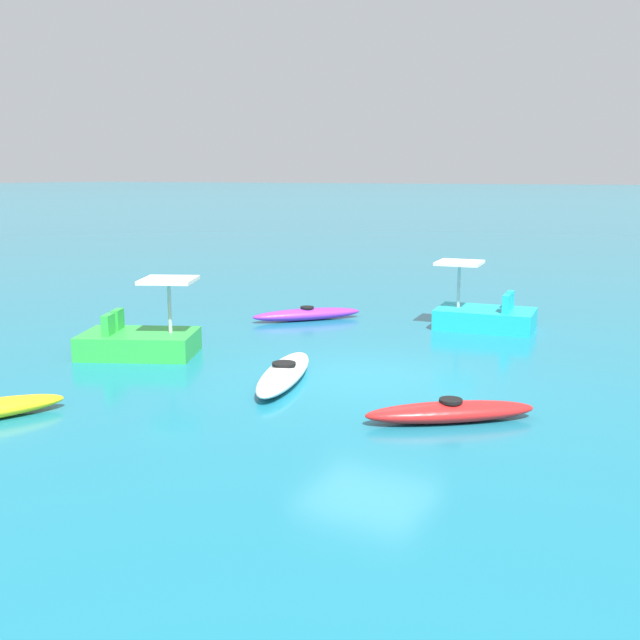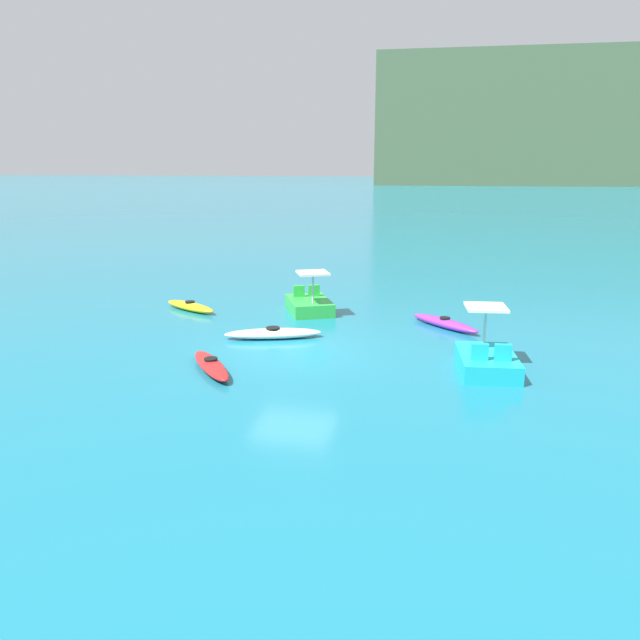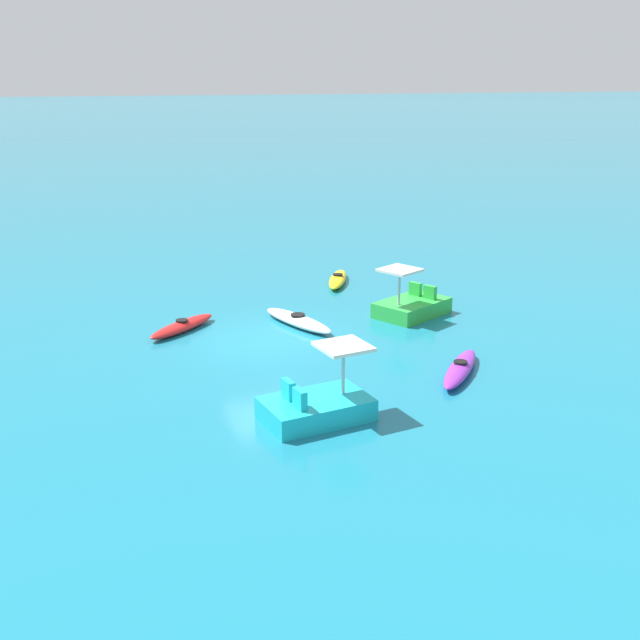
% 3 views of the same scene
% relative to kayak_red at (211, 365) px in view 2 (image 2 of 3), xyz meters
% --- Properties ---
extents(ground_plane, '(600.00, 600.00, 0.00)m').
position_rel_kayak_red_xyz_m(ground_plane, '(1.72, 2.21, -0.16)').
color(ground_plane, '#19728C').
extents(headland_cliff, '(99.04, 47.90, 35.23)m').
position_rel_kayak_red_xyz_m(headland_cliff, '(30.28, 182.54, 17.45)').
color(headland_cliff, '#4C6042').
rests_on(headland_cliff, ground_plane).
extents(kayak_red, '(2.15, 2.54, 0.37)m').
position_rel_kayak_red_xyz_m(kayak_red, '(0.00, 0.00, 0.00)').
color(kayak_red, red).
rests_on(kayak_red, ground_plane).
extents(kayak_purple, '(2.59, 2.44, 0.37)m').
position_rel_kayak_red_xyz_m(kayak_purple, '(6.14, 6.12, -0.00)').
color(kayak_purple, purple).
rests_on(kayak_purple, ground_plane).
extents(kayak_white, '(3.22, 1.66, 0.37)m').
position_rel_kayak_red_xyz_m(kayak_white, '(0.71, 3.51, 0.00)').
color(kayak_white, white).
rests_on(kayak_white, ground_plane).
extents(kayak_yellow, '(2.68, 1.81, 0.37)m').
position_rel_kayak_red_xyz_m(kayak_yellow, '(-3.59, 6.59, 0.00)').
color(kayak_yellow, yellow).
rests_on(kayak_yellow, ground_plane).
extents(pedal_boat_green, '(2.38, 2.81, 1.68)m').
position_rel_kayak_red_xyz_m(pedal_boat_green, '(1.00, 7.33, 0.17)').
color(pedal_boat_green, green).
rests_on(pedal_boat_green, ground_plane).
extents(pedal_boat_cyan, '(1.77, 2.59, 1.68)m').
position_rel_kayak_red_xyz_m(pedal_boat_cyan, '(7.38, 1.65, 0.17)').
color(pedal_boat_cyan, '#19B7C6').
rests_on(pedal_boat_cyan, ground_plane).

